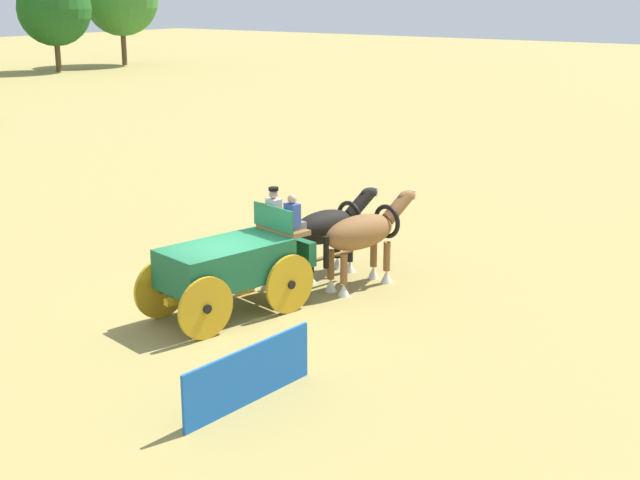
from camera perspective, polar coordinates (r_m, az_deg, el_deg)
ground_plane at (r=20.75m, az=-6.02°, el=-4.82°), size 220.00×220.00×0.00m
show_wagon at (r=20.45m, az=-5.72°, el=-1.51°), size 6.05×2.56×2.72m
draft_horse_near at (r=23.17m, az=0.56°, el=0.80°), size 3.03×1.27×2.13m
draft_horse_off at (r=22.24m, az=2.84°, el=0.42°), size 3.20×1.29×2.25m
tree_g at (r=85.33m, az=-16.76°, el=14.08°), size 6.60×6.60×8.84m
sponsor_banner at (r=16.29m, az=-4.60°, el=-8.68°), size 3.20×0.27×1.10m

